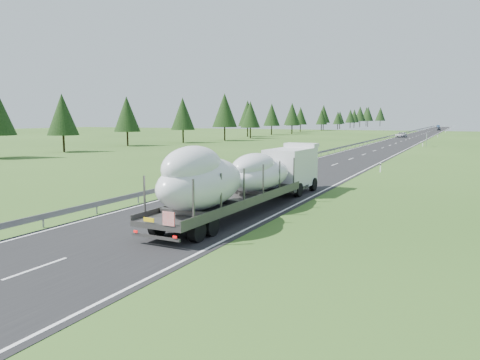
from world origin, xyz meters
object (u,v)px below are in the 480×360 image
at_px(highway_sign, 427,138).
at_px(distant_car_dark, 439,129).
at_px(boat_truck, 246,176).
at_px(distant_van, 401,135).
at_px(distant_car_blue, 438,126).

xyz_separation_m(highway_sign, distant_car_dark, (-4.78, 130.20, -1.16)).
height_order(boat_truck, distant_van, boat_truck).
bearing_deg(boat_truck, distant_van, 92.79).
xyz_separation_m(highway_sign, boat_truck, (-4.64, -75.34, 0.46)).
bearing_deg(highway_sign, distant_car_blue, 92.57).
height_order(highway_sign, distant_car_blue, highway_sign).
relative_size(distant_van, distant_car_blue, 1.17).
bearing_deg(distant_van, boat_truck, -83.52).
bearing_deg(distant_car_dark, boat_truck, -93.90).
relative_size(highway_sign, boat_truck, 0.13).
bearing_deg(distant_car_blue, boat_truck, -94.49).
bearing_deg(distant_car_dark, distant_car_blue, 89.61).
xyz_separation_m(distant_car_dark, distant_car_blue, (-3.81, 61.40, 0.13)).
xyz_separation_m(boat_truck, distant_car_dark, (-0.15, 205.55, -1.61)).
bearing_deg(distant_van, distant_car_blue, 92.95).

